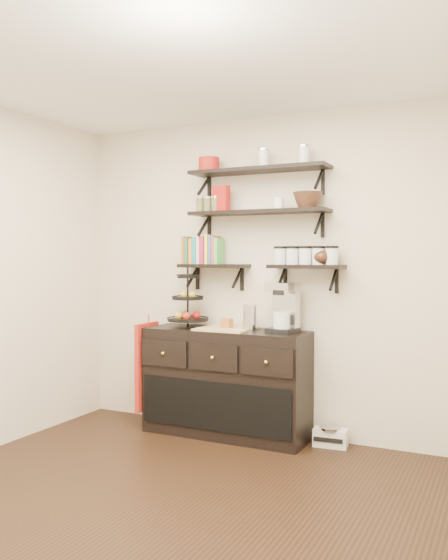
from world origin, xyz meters
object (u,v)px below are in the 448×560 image
sideboard (226,382)px  fruit_stand (188,307)px  coffee_maker (284,309)px  radio (330,437)px

sideboard → fruit_stand: 0.73m
fruit_stand → coffee_maker: (0.87, 0.02, 0.01)m
coffee_maker → radio: coffee_maker is taller
sideboard → fruit_stand: fruit_stand is taller
sideboard → coffee_maker: coffee_maker is taller
sideboard → radio: sideboard is taller
sideboard → radio: (0.88, 0.09, -0.37)m
sideboard → coffee_maker: (0.51, 0.03, 0.64)m
sideboard → coffee_maker: size_ratio=3.45×
coffee_maker → radio: (0.37, 0.07, -1.01)m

